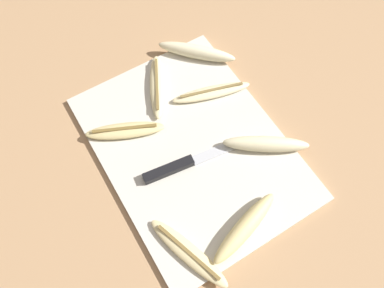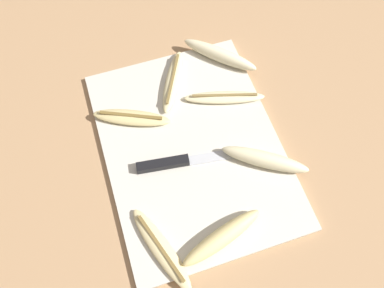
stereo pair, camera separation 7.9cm
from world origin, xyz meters
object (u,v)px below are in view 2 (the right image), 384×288
object	(u,v)px
banana_spotted_left	(131,118)
banana_bright_far	(220,55)
banana_golden_short	(222,237)
banana_cream_curved	(224,97)
banana_ripe_center	(161,249)
banana_pale_long	(265,160)
banana_soft_right	(173,81)
knife	(172,163)

from	to	relation	value
banana_spotted_left	banana_bright_far	size ratio (longest dim) A/B	1.11
banana_golden_short	banana_bright_far	size ratio (longest dim) A/B	1.15
banana_cream_curved	banana_spotted_left	size ratio (longest dim) A/B	1.07
banana_ripe_center	banana_pale_long	world-z (taller)	banana_pale_long
banana_spotted_left	banana_bright_far	world-z (taller)	banana_bright_far
banana_cream_curved	banana_soft_right	size ratio (longest dim) A/B	1.09
banana_soft_right	banana_bright_far	distance (m)	0.13
banana_cream_curved	banana_soft_right	xyz separation A→B (m)	(-0.08, -0.10, 0.00)
banana_golden_short	banana_pale_long	xyz separation A→B (m)	(-0.12, 0.14, -0.00)
banana_ripe_center	banana_soft_right	xyz separation A→B (m)	(-0.36, 0.13, 0.00)
banana_ripe_center	banana_soft_right	distance (m)	0.38
knife	banana_bright_far	size ratio (longest dim) A/B	1.45
banana_spotted_left	banana_soft_right	size ratio (longest dim) A/B	1.02
banana_cream_curved	banana_pale_long	size ratio (longest dim) A/B	1.08
banana_golden_short	banana_bright_far	world-z (taller)	banana_golden_short
banana_cream_curved	banana_bright_far	size ratio (longest dim) A/B	1.18
banana_cream_curved	banana_bright_far	world-z (taller)	banana_bright_far
banana_spotted_left	banana_ripe_center	bearing A→B (deg)	-3.16
banana_ripe_center	banana_bright_far	world-z (taller)	banana_bright_far
banana_golden_short	banana_soft_right	distance (m)	0.37
banana_soft_right	banana_bright_far	bearing A→B (deg)	104.69
banana_bright_far	banana_soft_right	bearing A→B (deg)	-75.31
banana_ripe_center	knife	bearing A→B (deg)	156.81
knife	banana_pale_long	bearing A→B (deg)	80.37
banana_golden_short	banana_bright_far	xyz separation A→B (m)	(-0.41, 0.14, -0.00)
banana_soft_right	banana_spotted_left	bearing A→B (deg)	-60.83
banana_golden_short	banana_soft_right	bearing A→B (deg)	177.42
knife	banana_soft_right	bearing A→B (deg)	169.91
knife	banana_cream_curved	xyz separation A→B (m)	(-0.12, 0.16, 0.00)
banana_cream_curved	banana_pale_long	bearing A→B (deg)	8.03
banana_spotted_left	banana_pale_long	world-z (taller)	banana_pale_long
banana_ripe_center	banana_bright_far	size ratio (longest dim) A/B	1.21
banana_cream_curved	banana_golden_short	distance (m)	0.32
banana_cream_curved	banana_golden_short	size ratio (longest dim) A/B	1.02
banana_spotted_left	banana_golden_short	bearing A→B (deg)	17.63
banana_golden_short	banana_soft_right	world-z (taller)	banana_golden_short
banana_soft_right	banana_bright_far	xyz separation A→B (m)	(-0.03, 0.13, 0.01)
banana_spotted_left	banana_ripe_center	size ratio (longest dim) A/B	0.92
banana_golden_short	banana_bright_far	distance (m)	0.43
banana_pale_long	banana_bright_far	xyz separation A→B (m)	(-0.28, 0.00, -0.00)
banana_ripe_center	banana_pale_long	bearing A→B (deg)	112.40
banana_golden_short	banana_pale_long	bearing A→B (deg)	131.15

